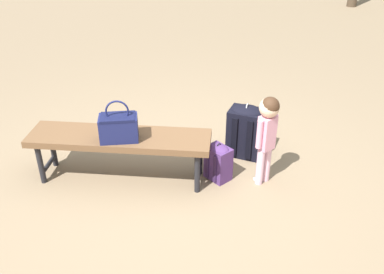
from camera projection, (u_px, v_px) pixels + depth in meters
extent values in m
plane|color=#7F6B51|center=(177.00, 186.00, 3.75)|extent=(40.00, 40.00, 0.00)
cube|color=brown|center=(119.00, 138.00, 3.65)|extent=(1.65, 0.75, 0.06)
cylinder|color=black|center=(200.00, 155.00, 3.83)|extent=(0.05, 0.05, 0.39)
cylinder|color=black|center=(197.00, 173.00, 3.58)|extent=(0.05, 0.05, 0.39)
cylinder|color=black|center=(53.00, 148.00, 3.95)|extent=(0.05, 0.05, 0.39)
cylinder|color=black|center=(41.00, 164.00, 3.70)|extent=(0.05, 0.05, 0.39)
cylinder|color=black|center=(199.00, 173.00, 3.75)|extent=(0.10, 0.28, 0.04)
cylinder|color=black|center=(49.00, 164.00, 3.87)|extent=(0.10, 0.28, 0.04)
cube|color=#191E4C|center=(119.00, 128.00, 3.52)|extent=(0.32, 0.19, 0.22)
cube|color=#131639|center=(118.00, 117.00, 3.47)|extent=(0.29, 0.19, 0.02)
torus|color=#191E4C|center=(117.00, 111.00, 3.44)|extent=(0.20, 0.02, 0.20)
cylinder|color=#E5B2C6|center=(260.00, 167.00, 3.70)|extent=(0.07, 0.07, 0.36)
cylinder|color=#E5B2C6|center=(267.00, 163.00, 3.74)|extent=(0.07, 0.07, 0.36)
ellipsoid|color=white|center=(257.00, 180.00, 3.79)|extent=(0.09, 0.10, 0.04)
ellipsoid|color=white|center=(263.00, 177.00, 3.83)|extent=(0.09, 0.10, 0.04)
cube|color=pink|center=(267.00, 133.00, 3.55)|extent=(0.17, 0.16, 0.31)
cylinder|color=pink|center=(259.00, 134.00, 3.50)|extent=(0.05, 0.05, 0.26)
cylinder|color=pink|center=(274.00, 128.00, 3.59)|extent=(0.05, 0.05, 0.26)
sphere|color=beige|center=(269.00, 108.00, 3.43)|extent=(0.17, 0.17, 0.17)
sphere|color=#3F2819|center=(270.00, 106.00, 3.42)|extent=(0.16, 0.16, 0.16)
cube|color=black|center=(245.00, 133.00, 4.10)|extent=(0.41, 0.38, 0.49)
ellipsoid|color=black|center=(247.00, 111.00, 3.99)|extent=(0.39, 0.36, 0.11)
cube|color=black|center=(249.00, 133.00, 4.25)|extent=(0.22, 0.14, 0.22)
cube|color=black|center=(234.00, 137.00, 4.02)|extent=(0.06, 0.05, 0.41)
cube|color=black|center=(249.00, 140.00, 3.97)|extent=(0.06, 0.05, 0.41)
torus|color=#B2B2B7|center=(247.00, 107.00, 3.96)|extent=(0.05, 0.08, 0.08)
cube|color=#4C2D66|center=(218.00, 163.00, 3.78)|extent=(0.26, 0.27, 0.32)
ellipsoid|color=#4C2D66|center=(219.00, 149.00, 3.70)|extent=(0.24, 0.26, 0.07)
cube|color=#311D42|center=(225.00, 164.00, 3.85)|extent=(0.10, 0.14, 0.15)
cube|color=#311D42|center=(207.00, 164.00, 3.76)|extent=(0.03, 0.04, 0.27)
cube|color=#311D42|center=(215.00, 169.00, 3.69)|extent=(0.03, 0.04, 0.27)
torus|color=black|center=(219.00, 146.00, 3.68)|extent=(0.05, 0.04, 0.05)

